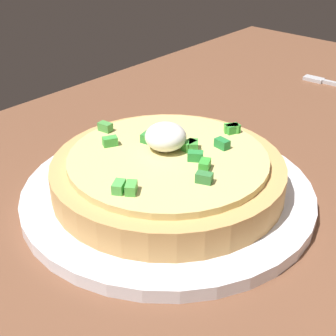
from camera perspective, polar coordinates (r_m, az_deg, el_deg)
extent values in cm
cube|color=brown|center=(45.15, 14.86, -5.58)|extent=(102.56, 76.54, 2.31)
cylinder|color=white|center=(43.77, 0.00, -2.92)|extent=(25.73, 25.73, 1.15)
cylinder|color=tan|center=(42.78, 0.00, -0.80)|extent=(20.24, 20.24, 2.62)
cylinder|color=#D9C277|center=(41.98, 0.00, 1.09)|extent=(17.22, 17.22, 0.60)
ellipsoid|color=white|center=(42.41, -0.27, 3.67)|extent=(3.61, 3.61, 2.37)
cube|color=green|center=(46.10, 7.35, 4.59)|extent=(1.47, 1.47, 0.80)
cube|color=#479641|center=(46.40, -7.30, 4.76)|extent=(0.94, 1.36, 0.80)
cube|color=#4EB24C|center=(36.93, -5.74, -2.19)|extent=(1.51, 1.32, 0.80)
cube|color=#29893A|center=(40.99, 3.20, 1.40)|extent=(1.39, 1.51, 0.80)
cube|color=green|center=(42.68, 2.97, 2.63)|extent=(1.50, 1.42, 0.80)
cube|color=green|center=(42.67, 2.46, 2.64)|extent=(1.33, 0.88, 0.80)
cube|color=green|center=(43.63, -6.74, 3.10)|extent=(1.51, 1.31, 0.80)
cube|color=#24833B|center=(43.20, 6.31, 2.83)|extent=(0.98, 1.38, 0.80)
cube|color=#318837|center=(44.12, -2.41, 3.61)|extent=(1.43, 1.06, 0.80)
cube|color=#56AB42|center=(43.40, -0.62, 3.17)|extent=(1.50, 1.29, 0.80)
cube|color=green|center=(46.05, 7.52, 4.55)|extent=(1.49, 1.22, 0.80)
cube|color=green|center=(39.70, 4.29, 0.34)|extent=(1.50, 1.27, 0.80)
cube|color=green|center=(36.71, -4.30, -2.33)|extent=(1.51, 1.40, 0.80)
cube|color=#347C3C|center=(37.98, 4.23, -1.13)|extent=(1.20, 1.48, 0.80)
cube|color=#B7B7BC|center=(74.64, 16.58, 9.87)|extent=(1.53, 2.86, 0.50)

